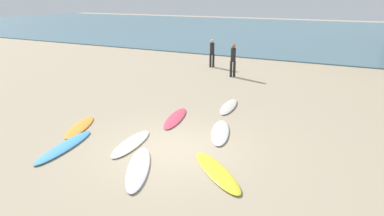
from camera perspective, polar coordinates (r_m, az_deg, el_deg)
The scene contains 12 objects.
ground_plane at distance 10.27m, azimuth -3.21°, elevation -6.89°, with size 120.00×120.00×0.00m, color tan.
ocean_water at distance 44.17m, azimuth 20.94°, elevation 11.58°, with size 120.00×40.00×0.08m, color slate.
surfboard_0 at distance 9.25m, azimuth -8.92°, elevation -9.81°, with size 0.57×2.51×0.08m, color white.
surfboard_1 at distance 12.68m, azimuth -2.78°, elevation -1.68°, with size 0.55×2.35×0.07m, color #E5445D.
surfboard_2 at distance 12.45m, azimuth -18.16°, elevation -3.01°, with size 0.56×2.13×0.06m, color orange.
surfboard_3 at distance 11.03m, azimuth -20.44°, elevation -6.03°, with size 0.54×2.56×0.08m, color #4299D9.
surfboard_4 at distance 14.01m, azimuth 6.14°, elevation 0.26°, with size 0.52×2.14×0.09m, color silver.
surfboard_5 at distance 8.99m, azimuth 4.14°, elevation -10.51°, with size 0.59×2.40×0.09m, color yellow.
surfboard_6 at distance 10.72m, azimuth -10.07°, elevation -5.82°, with size 0.60×2.16×0.07m, color white.
surfboard_7 at distance 11.41m, azimuth 4.72°, elevation -4.02°, with size 0.58×2.25×0.08m, color silver.
beachgoer_near at distance 19.16m, azimuth 6.85°, elevation 8.19°, with size 0.40×0.40×1.83m.
beachgoer_mid at distance 21.74m, azimuth 3.36°, elevation 9.35°, with size 0.40×0.40×1.74m.
Camera 1 is at (4.68, -8.03, 4.38)m, focal length 32.04 mm.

